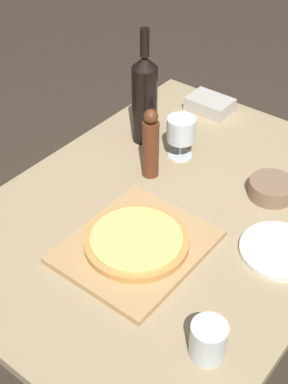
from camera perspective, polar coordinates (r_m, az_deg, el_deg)
name	(u,v)px	position (r m, az deg, el deg)	size (l,w,h in m)	color
ground_plane	(167,356)	(2.06, 2.42, -17.10)	(12.00, 12.00, 0.00)	#382D23
dining_table	(172,233)	(1.57, 3.03, -4.38)	(0.92, 1.24, 0.73)	#9E8966
cutting_board	(137,246)	(1.38, -0.80, -5.82)	(0.31, 0.37, 0.02)	tan
pizza	(136,241)	(1.37, -0.81, -5.22)	(0.27, 0.27, 0.02)	#C68947
wine_bottle	(145,98)	(1.70, 0.07, 10.00)	(0.08, 0.08, 0.38)	black
pepper_mill	(151,145)	(1.56, 0.71, 5.05)	(0.05, 0.05, 0.23)	#5B2D19
wine_glass	(181,131)	(1.65, 3.99, 6.55)	(0.09, 0.09, 0.14)	silver
small_bowl	(272,189)	(1.58, 13.45, 0.35)	(0.13, 0.13, 0.05)	#84664C
drinking_tumbler	(208,340)	(1.16, 6.87, -15.44)	(0.08, 0.08, 0.09)	silver
dinner_plate	(280,250)	(1.42, 14.29, -6.05)	(0.21, 0.21, 0.01)	silver
food_container	(210,104)	(1.94, 7.02, 9.25)	(0.15, 0.11, 0.05)	#BCB7AD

